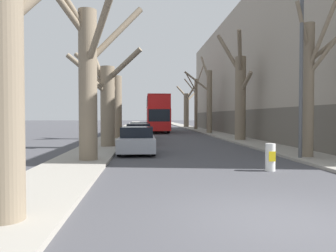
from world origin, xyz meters
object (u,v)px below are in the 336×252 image
street_tree_right_3 (196,101)px  lamp_post (299,46)px  street_tree_right_0 (310,84)px  double_decker_bus (157,112)px  street_tree_right_2 (209,99)px  street_tree_left_1 (88,74)px  parked_car_2 (140,131)px  traffic_bollard (270,157)px  parked_car_1 (139,134)px  street_tree_left_0 (9,8)px  parked_car_0 (137,141)px  street_tree_right_1 (240,94)px  street_tree_left_2 (105,97)px  street_tree_right_4 (187,108)px  street_tree_left_3 (116,104)px

street_tree_right_3 → lamp_post: (-0.56, -31.86, 0.93)m
street_tree_right_0 → double_decker_bus: size_ratio=0.61×
street_tree_right_2 → double_decker_bus: (-5.46, 4.85, -1.37)m
street_tree_left_1 → parked_car_2: 15.40m
street_tree_right_3 → traffic_bollard: 34.77m
double_decker_bus → parked_car_1: double_decker_bus is taller
street_tree_left_0 → lamp_post: (9.04, 8.01, 1.19)m
street_tree_right_0 → street_tree_right_2: street_tree_right_2 is taller
street_tree_left_0 → traffic_bollard: 9.25m
street_tree_left_0 → double_decker_bus: (3.96, 34.69, -1.31)m
parked_car_0 → street_tree_right_1: bearing=44.7°
street_tree_left_1 → street_tree_right_2: bearing=66.7°
street_tree_right_0 → parked_car_2: bearing=117.8°
street_tree_right_2 → lamp_post: bearing=-91.0°
street_tree_right_0 → traffic_bollard: (-2.91, -2.87, -2.89)m
street_tree_left_2 → street_tree_right_4: (9.80, 36.56, 0.33)m
street_tree_right_2 → traffic_bollard: street_tree_right_2 is taller
street_tree_left_1 → street_tree_left_2: size_ratio=1.16×
street_tree_right_3 → street_tree_right_2: bearing=-91.1°
street_tree_right_4 → parked_car_1: bearing=-103.1°
street_tree_right_4 → parked_car_2: size_ratio=1.62×
street_tree_left_3 → street_tree_left_2: bearing=-89.9°
street_tree_right_2 → street_tree_right_4: 21.06m
street_tree_right_2 → double_decker_bus: street_tree_right_2 is taller
street_tree_left_1 → parked_car_2: size_ratio=1.69×
street_tree_right_3 → street_tree_left_2: bearing=-110.7°
street_tree_right_2 → lamp_post: size_ratio=0.97×
street_tree_right_2 → street_tree_right_1: bearing=-88.5°
street_tree_left_2 → street_tree_right_3: size_ratio=0.71×
double_decker_bus → street_tree_left_2: bearing=-101.1°
parked_car_0 → parked_car_2: bearing=90.0°
street_tree_right_3 → parked_car_0: 29.75m
street_tree_left_0 → parked_car_2: size_ratio=1.98×
double_decker_bus → parked_car_1: 17.61m
street_tree_right_1 → parked_car_2: bearing=153.3°
street_tree_left_3 → street_tree_left_1: bearing=-89.8°
street_tree_left_0 → lamp_post: bearing=41.5°
street_tree_left_1 → parked_car_2: (1.94, 14.98, -3.00)m
street_tree_left_0 → street_tree_right_1: size_ratio=1.07×
street_tree_left_2 → double_decker_bus: bearing=78.9°
street_tree_right_2 → parked_car_2: size_ratio=1.94×
street_tree_left_1 → double_decker_bus: bearing=81.6°
street_tree_left_2 → street_tree_left_0: bearing=-89.8°
street_tree_left_2 → parked_car_2: size_ratio=1.47×
street_tree_right_2 → parked_car_2: (-7.49, -6.92, -3.18)m
street_tree_left_0 → parked_car_0: 11.90m
street_tree_right_0 → double_decker_bus: street_tree_right_0 is taller
street_tree_right_1 → parked_car_1: bearing=-167.5°
double_decker_bus → parked_car_2: size_ratio=2.49×
street_tree_right_2 → parked_car_0: 20.23m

